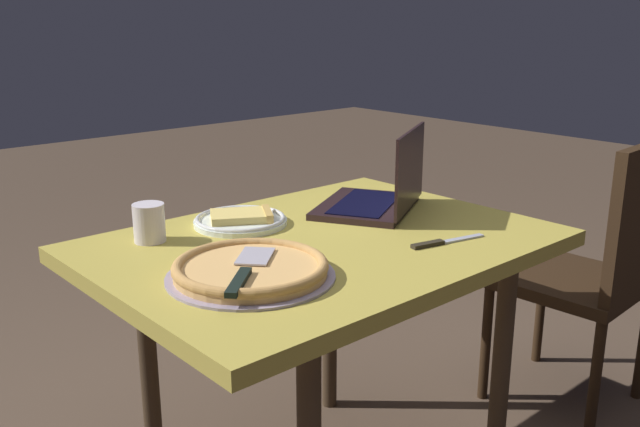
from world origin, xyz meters
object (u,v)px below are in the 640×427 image
(dining_table, at_px, (322,268))
(laptop, at_px, (379,194))
(pizza_tray, at_px, (251,269))
(table_knife, at_px, (441,242))
(chair_near, at_px, (598,264))
(pizza_plate, at_px, (241,220))
(drink_cup, at_px, (149,222))

(dining_table, distance_m, laptop, 0.33)
(pizza_tray, distance_m, table_knife, 0.50)
(chair_near, bearing_deg, dining_table, -14.66)
(dining_table, height_order, laptop, laptop)
(laptop, xyz_separation_m, table_knife, (0.10, 0.31, -0.04))
(table_knife, bearing_deg, pizza_plate, -59.44)
(drink_cup, height_order, chair_near, chair_near)
(pizza_plate, distance_m, chair_near, 1.19)
(drink_cup, bearing_deg, pizza_plate, 172.60)
(dining_table, xyz_separation_m, laptop, (-0.29, -0.08, 0.13))
(laptop, bearing_deg, table_knife, 71.33)
(table_knife, bearing_deg, laptop, -108.67)
(laptop, bearing_deg, chair_near, 153.67)
(pizza_plate, relative_size, drink_cup, 2.60)
(pizza_plate, height_order, drink_cup, drink_cup)
(pizza_plate, relative_size, pizza_tray, 0.69)
(table_knife, bearing_deg, pizza_tray, -14.59)
(dining_table, xyz_separation_m, drink_cup, (0.33, -0.27, 0.13))
(pizza_tray, xyz_separation_m, drink_cup, (0.04, -0.37, 0.03))
(pizza_plate, bearing_deg, laptop, 158.13)
(pizza_plate, relative_size, chair_near, 0.27)
(pizza_tray, bearing_deg, dining_table, -161.25)
(pizza_tray, relative_size, table_knife, 1.70)
(pizza_plate, distance_m, drink_cup, 0.26)
(laptop, height_order, chair_near, laptop)
(drink_cup, xyz_separation_m, chair_near, (-1.31, 0.52, -0.29))
(dining_table, bearing_deg, pizza_plate, -70.51)
(dining_table, bearing_deg, drink_cup, -38.47)
(pizza_tray, relative_size, chair_near, 0.39)
(pizza_plate, height_order, chair_near, chair_near)
(dining_table, distance_m, table_knife, 0.31)
(table_knife, distance_m, chair_near, 0.82)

